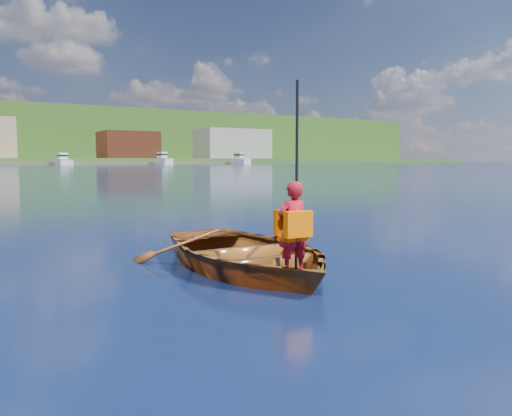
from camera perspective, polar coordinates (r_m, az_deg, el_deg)
The scene contains 3 objects.
ground at distance 6.31m, azimuth 9.09°, elevation -7.65°, with size 600.00×600.00×0.00m.
rowboat at distance 6.58m, azimuth -1.17°, elevation -5.18°, with size 2.59×3.55×0.72m.
child_paddler at distance 5.82m, azimuth 4.22°, elevation -2.10°, with size 0.40×0.34×2.26m.
Camera 1 is at (-3.92, -4.73, 1.43)m, focal length 35.00 mm.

